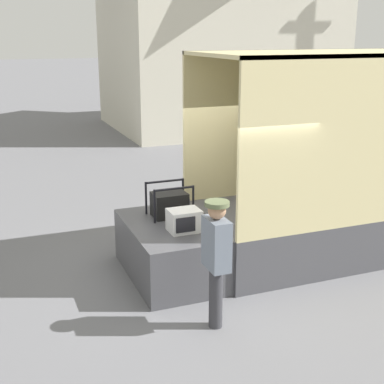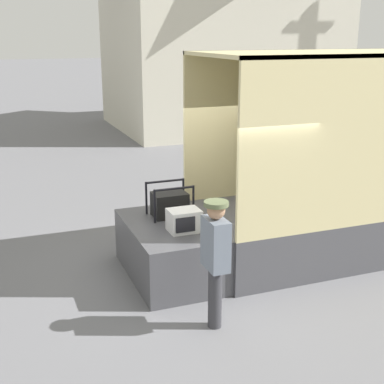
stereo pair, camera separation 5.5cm
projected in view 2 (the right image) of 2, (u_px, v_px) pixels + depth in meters
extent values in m
plane|color=slate|center=(207.00, 269.00, 8.77)|extent=(160.00, 160.00, 0.00)
cube|color=#4C4C51|center=(321.00, 228.00, 9.39)|extent=(4.34, 2.19, 0.85)
cube|color=beige|center=(294.00, 122.00, 9.85)|extent=(4.34, 0.06, 2.58)
cube|color=beige|center=(370.00, 143.00, 7.95)|extent=(4.34, 0.06, 2.58)
cube|color=beige|center=(334.00, 53.00, 8.54)|extent=(4.34, 2.19, 0.06)
cylinder|color=#3370B2|center=(286.00, 186.00, 9.72)|extent=(0.32, 0.32, 0.39)
cube|color=#B2A893|center=(320.00, 187.00, 9.71)|extent=(0.44, 0.32, 0.35)
cube|color=#4C4C51|center=(170.00, 250.00, 8.43)|extent=(1.27, 2.08, 0.85)
cube|color=white|center=(184.00, 220.00, 7.99)|extent=(0.47, 0.37, 0.33)
cube|color=black|center=(185.00, 225.00, 7.80)|extent=(0.30, 0.01, 0.23)
cube|color=black|center=(170.00, 204.00, 8.64)|extent=(0.54, 0.40, 0.39)
cylinder|color=slate|center=(182.00, 202.00, 8.71)|extent=(0.20, 0.22, 0.22)
cylinder|color=black|center=(155.00, 206.00, 8.30)|extent=(0.04, 0.04, 0.54)
cylinder|color=black|center=(193.00, 202.00, 8.52)|extent=(0.04, 0.04, 0.54)
cylinder|color=black|center=(146.00, 198.00, 8.72)|extent=(0.04, 0.04, 0.54)
cylinder|color=black|center=(183.00, 194.00, 8.94)|extent=(0.04, 0.04, 0.54)
cylinder|color=black|center=(174.00, 189.00, 8.34)|extent=(0.64, 0.04, 0.04)
cylinder|color=black|center=(165.00, 181.00, 8.76)|extent=(0.64, 0.04, 0.04)
cylinder|color=#38383D|center=(215.00, 298.00, 6.92)|extent=(0.18, 0.18, 0.84)
cube|color=slate|center=(216.00, 244.00, 6.71)|extent=(0.24, 0.44, 0.66)
sphere|color=tan|center=(216.00, 210.00, 6.59)|extent=(0.23, 0.23, 0.23)
cylinder|color=#606B47|center=(216.00, 204.00, 6.56)|extent=(0.31, 0.31, 0.06)
cube|color=beige|center=(220.00, 44.00, 21.58)|extent=(8.40, 6.59, 6.61)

